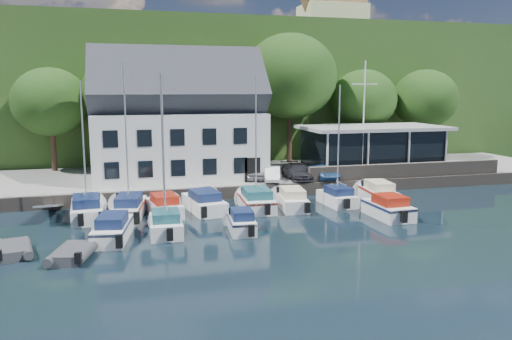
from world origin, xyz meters
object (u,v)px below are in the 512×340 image
object	(u,v)px
dinghy_0	(13,248)
dinghy_1	(73,251)
car_dgrey	(297,171)
boat_r1_4	(256,144)
boat_r2_4	(388,206)
car_blue	(322,171)
boat_r2_2	(241,220)
boat_r1_7	(377,191)
car_white	(272,174)
boat_r1_0	(84,147)
car_silver	(256,171)
boat_r1_2	(162,149)
boat_r1_6	(338,147)
flagpole	(364,119)
boat_r2_1	(164,161)
boat_r1_3	(204,200)
boat_r1_1	(127,146)
boat_r2_0	(113,226)
boat_r1_5	(291,198)
harbor_building	(178,126)
club_pavilion	(372,148)

from	to	relation	value
dinghy_0	dinghy_1	distance (m)	3.41
car_dgrey	boat_r1_4	distance (m)	8.14
dinghy_0	boat_r2_4	bearing A→B (deg)	-7.57
car_blue	boat_r2_2	distance (m)	14.01
boat_r1_7	dinghy_0	world-z (taller)	boat_r1_7
car_white	boat_r1_0	size ratio (longest dim) A/B	0.37
car_silver	boat_r1_2	xyz separation A→B (m)	(-8.16, -6.53, 2.89)
boat_r1_4	boat_r1_6	world-z (taller)	boat_r1_4
flagpole	boat_r2_1	world-z (taller)	flagpole
car_dgrey	boat_r1_3	world-z (taller)	car_dgrey
car_blue	boat_r1_1	world-z (taller)	boat_r1_1
boat_r2_0	boat_r2_4	distance (m)	17.72
boat_r1_1	boat_r2_2	bearing A→B (deg)	-28.83
boat_r1_6	boat_r2_4	xyz separation A→B (m)	(1.78, -4.31, -3.52)
car_dgrey	boat_r2_4	size ratio (longest dim) A/B	0.79
car_silver	car_dgrey	distance (m)	3.45
boat_r1_2	boat_r2_4	world-z (taller)	boat_r1_2
boat_r1_5	boat_r1_6	size ratio (longest dim) A/B	0.76
boat_r2_0	boat_r1_6	bearing A→B (deg)	25.59
harbor_building	car_silver	world-z (taller)	harbor_building
boat_r1_3	boat_r2_0	bearing A→B (deg)	-148.11
car_white	flagpole	distance (m)	9.43
dinghy_1	car_dgrey	bearing A→B (deg)	52.63
harbor_building	boat_r1_0	distance (m)	11.30
car_white	boat_r1_7	distance (m)	8.57
car_white	car_dgrey	distance (m)	2.28
boat_r1_5	boat_r1_7	world-z (taller)	boat_r1_7
car_blue	flagpole	world-z (taller)	flagpole
car_silver	boat_r2_0	xyz separation A→B (m)	(-11.44, -11.40, -0.90)
car_blue	boat_r1_7	size ratio (longest dim) A/B	0.55
car_silver	boat_r2_4	world-z (taller)	car_silver
boat_r1_3	dinghy_1	world-z (taller)	boat_r1_3
club_pavilion	boat_r1_7	world-z (taller)	club_pavilion
boat_r1_1	boat_r1_4	distance (m)	8.79
car_white	car_blue	world-z (taller)	car_blue
boat_r1_2	car_white	bearing A→B (deg)	20.06
car_dgrey	boat_r2_2	world-z (taller)	car_dgrey
boat_r1_6	boat_r2_4	world-z (taller)	boat_r1_6
club_pavilion	dinghy_0	size ratio (longest dim) A/B	4.13
club_pavilion	dinghy_1	size ratio (longest dim) A/B	4.05
boat_r2_1	car_white	bearing A→B (deg)	47.55
harbor_building	boat_r1_2	world-z (taller)	harbor_building
club_pavilion	boat_r2_4	distance (m)	14.48
car_blue	boat_r2_2	bearing A→B (deg)	-139.85
car_white	boat_r1_2	world-z (taller)	boat_r1_2
boat_r1_4	boat_r1_6	bearing A→B (deg)	1.71
club_pavilion	car_white	distance (m)	11.43
boat_r1_5	boat_r2_4	xyz separation A→B (m)	(5.36, -4.30, 0.04)
car_white	boat_r2_4	size ratio (longest dim) A/B	0.64
boat_r2_0	dinghy_0	xyz separation A→B (m)	(-4.97, -1.54, -0.38)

